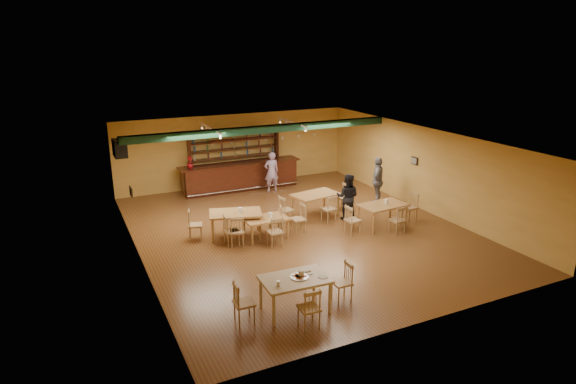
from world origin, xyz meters
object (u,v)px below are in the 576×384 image
bar_counter (241,176)px  patron_right_a (347,197)px  patron_bar (271,172)px  dining_table_b (315,205)px  dining_table_c (266,228)px  dining_table_d (382,215)px  near_table (295,294)px  dining_table_a (236,224)px

bar_counter → patron_right_a: (2.07, -4.93, 0.24)m
patron_bar → dining_table_b: bearing=97.4°
dining_table_c → dining_table_d: bearing=-11.3°
patron_bar → dining_table_d: bearing=111.6°
near_table → dining_table_d: bearing=37.7°
dining_table_b → dining_table_d: size_ratio=1.03×
dining_table_a → dining_table_b: 3.23m
bar_counter → dining_table_c: 5.42m
bar_counter → near_table: bar_counter is taller
near_table → patron_bar: patron_bar is taller
bar_counter → patron_right_a: bearing=-67.2°
bar_counter → dining_table_b: (1.27, -4.13, -0.17)m
dining_table_a → patron_right_a: size_ratio=0.99×
dining_table_a → dining_table_d: bearing=1.4°
bar_counter → near_table: size_ratio=3.34×
dining_table_d → patron_bar: 5.48m
dining_table_d → near_table: 6.04m
bar_counter → dining_table_d: 6.62m
bar_counter → patron_bar: patron_bar is taller
patron_right_a → dining_table_c: bearing=47.9°
dining_table_a → dining_table_d: dining_table_a is taller
dining_table_b → dining_table_c: (-2.38, -1.18, -0.06)m
dining_table_a → dining_table_b: dining_table_a is taller
dining_table_a → dining_table_c: bearing=-18.4°
dining_table_b → patron_bar: size_ratio=0.96×
patron_bar → near_table: bearing=73.0°
near_table → dining_table_b: bearing=59.8°
dining_table_c → dining_table_a: bearing=144.1°
patron_right_a → dining_table_a: bearing=38.7°
dining_table_c → patron_right_a: 3.24m
bar_counter → patron_bar: bearing=-38.5°
dining_table_d → near_table: (-4.93, -3.50, 0.02)m
patron_right_a → patron_bar: bearing=-34.7°
dining_table_c → patron_right_a: bearing=5.9°
bar_counter → dining_table_d: bar_counter is taller
dining_table_b → patron_right_a: 1.20m
dining_table_d → patron_right_a: 1.35m
dining_table_d → patron_right_a: (-0.68, 1.09, 0.42)m
bar_counter → dining_table_a: 5.12m
near_table → patron_right_a: size_ratio=0.94×
dining_table_a → dining_table_c: 0.96m
dining_table_c → patron_bar: patron_bar is taller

